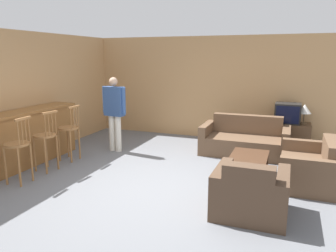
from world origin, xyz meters
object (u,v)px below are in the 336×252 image
(bar_chair_mid, at_px, (46,140))
(tv, at_px, (288,113))
(bar_chair_far, at_px, (69,132))
(coffee_table, at_px, (249,159))
(person_by_window, at_px, (114,110))
(couch_far, at_px, (245,141))
(tv_unit, at_px, (286,136))
(bar_chair_near, at_px, (18,149))
(table_lamp, at_px, (305,109))
(loveseat_right, at_px, (311,168))
(armchair_near, at_px, (250,194))

(bar_chair_mid, bearing_deg, tv, 37.94)
(bar_chair_far, height_order, coffee_table, bar_chair_far)
(bar_chair_mid, height_order, coffee_table, bar_chair_mid)
(coffee_table, xyz_separation_m, person_by_window, (-3.02, 0.63, 0.59))
(bar_chair_mid, relative_size, bar_chair_far, 1.00)
(couch_far, height_order, tv_unit, couch_far)
(bar_chair_far, height_order, couch_far, bar_chair_far)
(bar_chair_near, height_order, tv, bar_chair_near)
(bar_chair_mid, xyz_separation_m, table_lamp, (4.47, 3.21, 0.33))
(bar_chair_mid, distance_m, tv, 5.23)
(bar_chair_far, relative_size, tv, 2.02)
(coffee_table, bearing_deg, bar_chair_far, -175.57)
(bar_chair_near, bearing_deg, bar_chair_mid, 90.01)
(bar_chair_mid, distance_m, tv_unit, 5.23)
(tv, height_order, person_by_window, person_by_window)
(bar_chair_mid, xyz_separation_m, tv_unit, (4.12, 3.21, -0.30))
(loveseat_right, bearing_deg, bar_chair_far, -175.89)
(armchair_near, relative_size, tv, 1.71)
(coffee_table, bearing_deg, tv_unit, 75.90)
(tv, height_order, table_lamp, tv)
(loveseat_right, bearing_deg, table_lamp, 92.51)
(bar_chair_near, relative_size, tv, 2.02)
(armchair_near, distance_m, coffee_table, 1.42)
(person_by_window, bearing_deg, tv, 24.24)
(tv_unit, bearing_deg, bar_chair_far, -148.47)
(bar_chair_near, xyz_separation_m, armchair_near, (3.75, 0.21, -0.31))
(armchair_near, distance_m, tv_unit, 3.68)
(couch_far, height_order, tv, tv)
(coffee_table, distance_m, tv, 2.37)
(bar_chair_mid, relative_size, coffee_table, 1.13)
(bar_chair_mid, bearing_deg, bar_chair_far, 89.99)
(tv, bearing_deg, bar_chair_near, -136.80)
(loveseat_right, bearing_deg, person_by_window, 171.78)
(loveseat_right, bearing_deg, couch_far, 132.36)
(bar_chair_mid, height_order, person_by_window, person_by_window)
(tv_unit, relative_size, table_lamp, 2.29)
(tv_unit, height_order, person_by_window, person_by_window)
(bar_chair_far, height_order, table_lamp, bar_chair_far)
(loveseat_right, height_order, coffee_table, loveseat_right)
(bar_chair_far, xyz_separation_m, armchair_near, (3.75, -1.13, -0.31))
(bar_chair_near, relative_size, couch_far, 0.62)
(tv_unit, bearing_deg, loveseat_right, -78.51)
(bar_chair_far, xyz_separation_m, tv, (4.12, 2.52, 0.23))
(coffee_table, bearing_deg, tv, 75.88)
(bar_chair_mid, height_order, armchair_near, bar_chair_mid)
(tv_unit, bearing_deg, armchair_near, -95.70)
(armchair_near, bearing_deg, person_by_window, 147.56)
(bar_chair_far, bearing_deg, person_by_window, 59.54)
(bar_chair_near, xyz_separation_m, coffee_table, (3.55, 1.62, -0.26))
(armchair_near, distance_m, table_lamp, 3.78)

